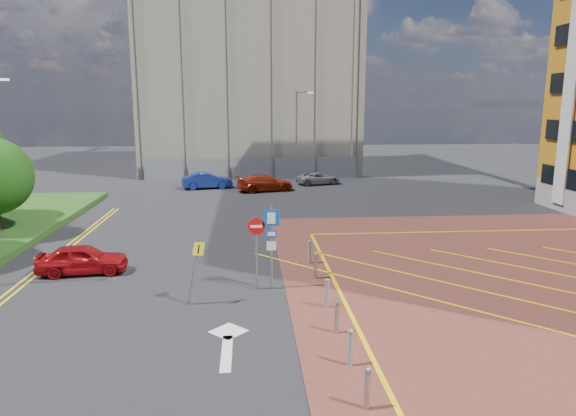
{
  "coord_description": "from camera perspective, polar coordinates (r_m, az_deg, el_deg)",
  "views": [
    {
      "loc": [
        -0.33,
        -17.39,
        6.85
      ],
      "look_at": [
        1.25,
        2.65,
        2.78
      ],
      "focal_mm": 32.0,
      "sensor_mm": 36.0,
      "label": 1
    }
  ],
  "objects": [
    {
      "name": "ground",
      "position": [
        18.69,
        -3.24,
        -10.06
      ],
      "size": [
        140.0,
        140.0,
        0.0
      ],
      "primitive_type": "plane",
      "color": "black",
      "rests_on": "ground"
    },
    {
      "name": "lamp_back",
      "position": [
        45.67,
        1.05,
        8.32
      ],
      "size": [
        1.53,
        0.16,
        8.0
      ],
      "color": "#9EA0A8",
      "rests_on": "ground"
    },
    {
      "name": "sign_cluster",
      "position": [
        19.03,
        -2.48,
        -3.47
      ],
      "size": [
        1.17,
        0.12,
        3.2
      ],
      "color": "#9EA0A8",
      "rests_on": "ground"
    },
    {
      "name": "warning_sign",
      "position": [
        18.02,
        -10.28,
        -6.24
      ],
      "size": [
        0.69,
        0.4,
        2.25
      ],
      "color": "#9EA0A8",
      "rests_on": "ground"
    },
    {
      "name": "bollard_row",
      "position": [
        17.17,
        4.7,
        -10.4
      ],
      "size": [
        0.14,
        11.14,
        0.9
      ],
      "color": "#9EA0A8",
      "rests_on": "forecourt"
    },
    {
      "name": "construction_building",
      "position": [
        57.54,
        -4.32,
        15.56
      ],
      "size": [
        21.2,
        19.2,
        22.0
      ],
      "primitive_type": "cube",
      "color": "#A39585",
      "rests_on": "ground"
    },
    {
      "name": "construction_fence",
      "position": [
        47.77,
        -2.89,
        4.4
      ],
      "size": [
        21.6,
        0.06,
        2.0
      ],
      "primitive_type": "cube",
      "color": "gray",
      "rests_on": "ground"
    },
    {
      "name": "car_red_left",
      "position": [
        22.8,
        -21.88,
        -5.29
      ],
      "size": [
        3.7,
        1.77,
        1.22
      ],
      "primitive_type": "imported",
      "rotation": [
        0.0,
        0.0,
        1.66
      ],
      "color": "#A10D11",
      "rests_on": "ground"
    },
    {
      "name": "car_blue_back",
      "position": [
        42.93,
        -9.0,
        3.04
      ],
      "size": [
        4.29,
        2.23,
        1.35
      ],
      "primitive_type": "imported",
      "rotation": [
        0.0,
        0.0,
        1.78
      ],
      "color": "navy",
      "rests_on": "ground"
    },
    {
      "name": "car_red_back",
      "position": [
        41.23,
        -2.57,
        2.8
      ],
      "size": [
        4.85,
        2.91,
        1.31
      ],
      "primitive_type": "imported",
      "rotation": [
        0.0,
        0.0,
        1.82
      ],
      "color": "#A3270E",
      "rests_on": "ground"
    },
    {
      "name": "car_silver_back",
      "position": [
        44.78,
        3.41,
        3.32
      ],
      "size": [
        4.14,
        2.71,
        1.06
      ],
      "primitive_type": "imported",
      "rotation": [
        0.0,
        0.0,
        1.84
      ],
      "color": "#AAA9B1",
      "rests_on": "ground"
    }
  ]
}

